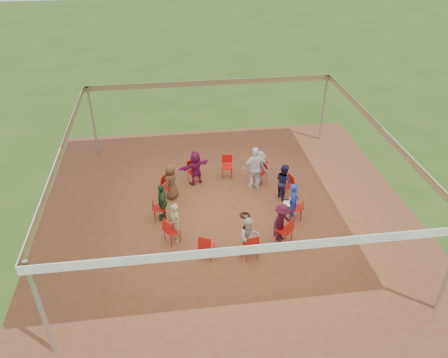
{
  "coord_description": "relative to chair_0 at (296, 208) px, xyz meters",
  "views": [
    {
      "loc": [
        -1.77,
        -12.21,
        9.39
      ],
      "look_at": [
        -0.09,
        0.3,
        1.22
      ],
      "focal_mm": 35.0,
      "sensor_mm": 36.0,
      "label": 1
    }
  ],
  "objects": [
    {
      "name": "person_seated_8",
      "position": [
        -0.79,
        -1.04,
        0.25
      ],
      "size": [
        0.96,
        0.92,
        1.38
      ],
      "primitive_type": "imported",
      "rotation": [
        0.0,
        0.0,
        0.73
      ],
      "color": "#390F1D",
      "rests_on": "ground"
    },
    {
      "name": "chair_9",
      "position": [
        -1.91,
        -1.7,
        0.0
      ],
      "size": [
        0.48,
        0.5,
        0.9
      ],
      "primitive_type": null,
      "rotation": [
        0.0,
        0.0,
        0.16
      ],
      "color": "red",
      "rests_on": "ground"
    },
    {
      "name": "tent",
      "position": [
        -2.28,
        0.64,
        1.92
      ],
      "size": [
        10.33,
        10.33,
        3.0
      ],
      "color": "#B2B2B7",
      "rests_on": "ground"
    },
    {
      "name": "chair_5",
      "position": [
        -4.29,
        1.89,
        0.0
      ],
      "size": [
        0.6,
        0.59,
        0.9
      ],
      "primitive_type": null,
      "rotation": [
        0.0,
        0.0,
        -2.13
      ],
      "color": "red",
      "rests_on": "ground"
    },
    {
      "name": "chair_6",
      "position": [
        -4.65,
        0.61,
        0.0
      ],
      "size": [
        0.45,
        0.43,
        0.9
      ],
      "primitive_type": null,
      "rotation": [
        0.0,
        0.0,
        -1.56
      ],
      "color": "red",
      "rests_on": "ground"
    },
    {
      "name": "chair_7",
      "position": [
        -4.26,
        -0.67,
        0.0
      ],
      "size": [
        0.6,
        0.59,
        0.9
      ],
      "primitive_type": null,
      "rotation": [
        0.0,
        0.0,
        -0.99
      ],
      "color": "red",
      "rests_on": "ground"
    },
    {
      "name": "chair_10",
      "position": [
        -0.71,
        -1.13,
        0.0
      ],
      "size": [
        0.61,
        0.61,
        0.9
      ],
      "primitive_type": null,
      "rotation": [
        0.0,
        0.0,
        0.73
      ],
      "color": "red",
      "rests_on": "ground"
    },
    {
      "name": "person_seated_5",
      "position": [
        -4.53,
        0.61,
        0.25
      ],
      "size": [
        0.43,
        0.82,
        1.38
      ],
      "primitive_type": "imported",
      "rotation": [
        0.0,
        0.0,
        -1.56
      ],
      "color": "#224628",
      "rests_on": "ground"
    },
    {
      "name": "cable_coil",
      "position": [
        -1.7,
        0.34,
        -0.43
      ],
      "size": [
        0.44,
        0.44,
        0.03
      ],
      "rotation": [
        0.0,
        0.0,
        0.28
      ],
      "color": "black",
      "rests_on": "ground"
    },
    {
      "name": "chair_1",
      "position": [
        -0.02,
        1.34,
        0.0
      ],
      "size": [
        0.54,
        0.53,
        0.9
      ],
      "primitive_type": null,
      "rotation": [
        0.0,
        0.0,
        1.87
      ],
      "color": "red",
      "rests_on": "ground"
    },
    {
      "name": "chair_2",
      "position": [
        -0.75,
        2.45,
        0.0
      ],
      "size": [
        0.6,
        0.61,
        0.9
      ],
      "primitive_type": null,
      "rotation": [
        0.0,
        0.0,
        2.44
      ],
      "color": "red",
      "rests_on": "ground"
    },
    {
      "name": "person_seated_2",
      "position": [
        -0.83,
        2.36,
        0.25
      ],
      "size": [
        0.97,
        0.91,
        1.38
      ],
      "primitive_type": "imported",
      "rotation": [
        0.0,
        0.0,
        2.44
      ],
      "color": "slate",
      "rests_on": "ground"
    },
    {
      "name": "ground",
      "position": [
        -2.28,
        0.64,
        -0.45
      ],
      "size": [
        80.0,
        80.0,
        0.0
      ],
      "primitive_type": "plane",
      "color": "#2E4D18",
      "rests_on": "ground"
    },
    {
      "name": "person_seated_0",
      "position": [
        -0.12,
        0.03,
        0.25
      ],
      "size": [
        0.45,
        0.57,
        1.38
      ],
      "primitive_type": "imported",
      "rotation": [
        0.0,
        0.0,
        1.3
      ],
      "color": "#1B33B4",
      "rests_on": "ground"
    },
    {
      "name": "chair_3",
      "position": [
        -1.98,
        2.99,
        0.0
      ],
      "size": [
        0.47,
        0.49,
        0.9
      ],
      "primitive_type": null,
      "rotation": [
        0.0,
        0.0,
        3.01
      ],
      "color": "red",
      "rests_on": "ground"
    },
    {
      "name": "chair_0",
      "position": [
        0.0,
        0.0,
        0.0
      ],
      "size": [
        0.54,
        0.52,
        0.9
      ],
      "primitive_type": null,
      "rotation": [
        0.0,
        0.0,
        1.3
      ],
      "color": "red",
      "rests_on": "ground"
    },
    {
      "name": "person_seated_6",
      "position": [
        -4.16,
        -0.6,
        0.25
      ],
      "size": [
        0.55,
        0.6,
        1.38
      ],
      "primitive_type": "imported",
      "rotation": [
        0.0,
        0.0,
        -0.99
      ],
      "color": "tan",
      "rests_on": "ground"
    },
    {
      "name": "person_seated_1",
      "position": [
        -0.13,
        1.3,
        0.25
      ],
      "size": [
        0.57,
        0.76,
        1.38
      ],
      "primitive_type": "imported",
      "rotation": [
        0.0,
        0.0,
        1.87
      ],
      "color": "#1B1A3B",
      "rests_on": "ground"
    },
    {
      "name": "chair_8",
      "position": [
        -3.24,
        -1.53,
        0.0
      ],
      "size": [
        0.56,
        0.57,
        0.9
      ],
      "primitive_type": null,
      "rotation": [
        0.0,
        0.0,
        -0.42
      ],
      "color": "red",
      "rests_on": "ground"
    },
    {
      "name": "dirt_patch",
      "position": [
        -2.28,
        0.64,
        -0.44
      ],
      "size": [
        13.0,
        13.0,
        0.0
      ],
      "primitive_type": "plane",
      "color": "brown",
      "rests_on": "ground"
    },
    {
      "name": "person_seated_4",
      "position": [
        -4.19,
        1.83,
        0.25
      ],
      "size": [
        0.68,
        0.77,
        1.38
      ],
      "primitive_type": "imported",
      "rotation": [
        0.0,
        0.0,
        -2.13
      ],
      "color": "#513420",
      "rests_on": "ground"
    },
    {
      "name": "laptop",
      "position": [
        -0.27,
        0.08,
        0.2
      ],
      "size": [
        0.33,
        0.38,
        0.22
      ],
      "rotation": [
        0.0,
        0.0,
        1.3
      ],
      "color": "#B7B7BC",
      "rests_on": "ground"
    },
    {
      "name": "standing_person",
      "position": [
        -1.05,
        2.04,
        0.43
      ],
      "size": [
        1.07,
        0.63,
        1.74
      ],
      "primitive_type": "imported",
      "rotation": [
        0.0,
        0.0,
        3.25
      ],
      "color": "white",
      "rests_on": "ground"
    },
    {
      "name": "person_seated_3",
      "position": [
        -3.24,
        2.67,
        0.25
      ],
      "size": [
        1.36,
        0.98,
        1.38
      ],
      "primitive_type": "imported",
      "rotation": [
        0.0,
        0.0,
        -2.7
      ],
      "color": "#7C1252",
      "rests_on": "ground"
    },
    {
      "name": "person_seated_7",
      "position": [
        -1.93,
        -1.58,
        0.25
      ],
      "size": [
        0.72,
        0.49,
        1.38
      ],
      "primitive_type": "imported",
      "rotation": [
        0.0,
        0.0,
        0.16
      ],
      "color": "beige",
      "rests_on": "ground"
    },
    {
      "name": "chair_4",
      "position": [
        -3.29,
        2.78,
        0.0
      ],
      "size": [
        0.57,
        0.58,
        0.9
      ],
      "primitive_type": null,
      "rotation": [
        0.0,
        0.0,
        -2.7
      ],
      "color": "red",
      "rests_on": "ground"
    }
  ]
}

